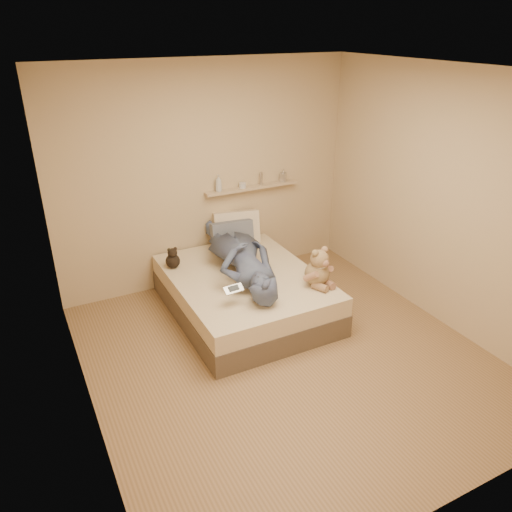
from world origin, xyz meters
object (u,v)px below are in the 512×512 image
bed (244,294)px  teddy_bear (318,270)px  pillow_grey (232,236)px  person (241,256)px  game_console (234,289)px  wall_shelf (252,188)px  pillow_cream (236,228)px  dark_plush (173,259)px

bed → teddy_bear: (0.59, -0.54, 0.40)m
bed → pillow_grey: size_ratio=3.80×
teddy_bear → pillow_grey: teddy_bear is taller
pillow_grey → person: (-0.19, -0.63, 0.03)m
bed → game_console: (-0.36, -0.50, 0.40)m
bed → wall_shelf: wall_shelf is taller
bed → pillow_grey: 0.82m
bed → pillow_cream: (0.30, 0.83, 0.43)m
game_console → dark_plush: dark_plush is taller
dark_plush → pillow_cream: (0.92, 0.30, 0.09)m
pillow_cream → teddy_bear: bearing=-78.3°
pillow_cream → person: size_ratio=0.33×
bed → pillow_grey: (0.18, 0.69, 0.40)m
person → pillow_cream: bearing=-103.3°
teddy_bear → dark_plush: 1.61m
bed → dark_plush: (-0.62, 0.53, 0.33)m
game_console → dark_plush: size_ratio=0.81×
pillow_grey → person: person is taller
bed → pillow_grey: pillow_grey is taller
pillow_cream → pillow_grey: bearing=-131.1°
pillow_grey → game_console: bearing=-114.1°
dark_plush → pillow_cream: 0.97m
game_console → pillow_grey: pillow_grey is taller
bed → dark_plush: bearing=139.5°
person → teddy_bear: bearing=142.8°
pillow_cream → pillow_grey: (-0.12, -0.14, -0.03)m
bed → pillow_cream: size_ratio=3.45×
pillow_cream → bed: bearing=-109.9°
person → wall_shelf: 1.11m
pillow_cream → pillow_grey: 0.19m
pillow_cream → person: bearing=-111.9°
bed → pillow_cream: pillow_cream is taller
game_console → person: size_ratio=0.12×
pillow_grey → wall_shelf: size_ratio=0.42×
person → game_console: bearing=66.9°
dark_plush → pillow_grey: 0.82m
bed → person: person is taller
teddy_bear → wall_shelf: 1.53m
teddy_bear → pillow_grey: 1.30m
bed → game_console: bearing=-125.2°
game_console → wall_shelf: size_ratio=0.17×
teddy_bear → pillow_grey: (-0.41, 1.23, -0.01)m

